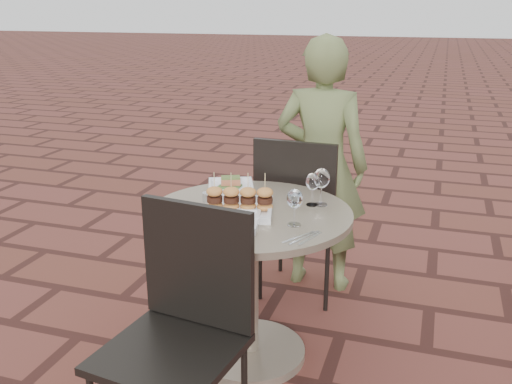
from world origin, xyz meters
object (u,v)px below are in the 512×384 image
(cafe_table, at_px, (250,262))
(chair_far, at_px, (299,206))
(plate_salmon, at_px, (231,185))
(plate_sliders, at_px, (240,203))
(chair_near, at_px, (183,315))
(diner, at_px, (321,166))
(plate_tuna, at_px, (230,221))

(cafe_table, xyz_separation_m, chair_far, (0.07, 0.63, 0.07))
(cafe_table, xyz_separation_m, plate_salmon, (-0.19, 0.28, 0.26))
(chair_far, height_order, plate_sliders, chair_far)
(chair_far, xyz_separation_m, chair_near, (-0.11, -1.24, 0.00))
(plate_sliders, bearing_deg, chair_near, -90.71)
(cafe_table, relative_size, plate_sliders, 2.66)
(diner, xyz_separation_m, plate_sliders, (-0.18, -0.88, 0.05))
(chair_far, xyz_separation_m, diner, (0.07, 0.22, 0.17))
(chair_far, relative_size, plate_sliders, 2.75)
(chair_far, relative_size, plate_salmon, 3.32)
(cafe_table, xyz_separation_m, chair_near, (-0.04, -0.61, 0.07))
(chair_far, distance_m, plate_tuna, 0.83)
(chair_near, height_order, plate_sliders, chair_near)
(plate_salmon, height_order, plate_sliders, plate_sliders)
(plate_salmon, bearing_deg, chair_far, 53.16)
(chair_far, height_order, plate_tuna, chair_far)
(cafe_table, distance_m, diner, 0.89)
(chair_near, bearing_deg, plate_tuna, 95.83)
(cafe_table, bearing_deg, diner, 80.39)
(diner, distance_m, plate_sliders, 0.90)
(plate_sliders, xyz_separation_m, plate_tuna, (0.01, -0.14, -0.03))
(plate_salmon, bearing_deg, diner, 59.48)
(chair_near, relative_size, diner, 0.64)
(chair_far, xyz_separation_m, plate_sliders, (-0.10, -0.66, 0.22))
(diner, distance_m, plate_tuna, 1.03)
(diner, xyz_separation_m, plate_tuna, (-0.17, -1.02, 0.02))
(plate_sliders, bearing_deg, plate_salmon, 116.90)
(cafe_table, relative_size, chair_far, 0.97)
(plate_salmon, relative_size, plate_sliders, 0.83)
(plate_salmon, bearing_deg, cafe_table, -55.50)
(cafe_table, distance_m, plate_tuna, 0.31)
(plate_salmon, bearing_deg, chair_near, -80.36)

